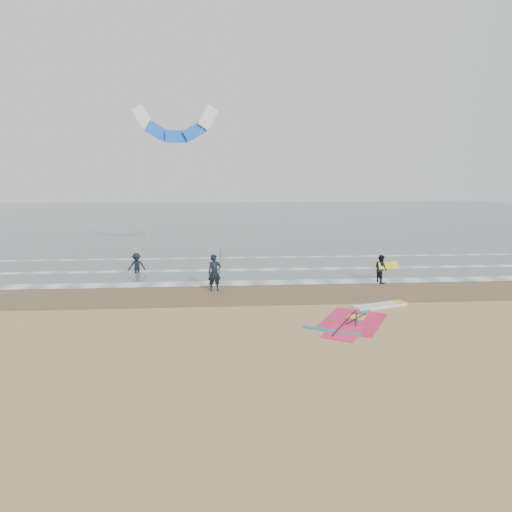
{
  "coord_description": "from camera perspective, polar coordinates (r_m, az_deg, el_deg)",
  "views": [
    {
      "loc": [
        -3.05,
        -17.76,
        6.28
      ],
      "look_at": [
        -1.37,
        5.0,
        2.2
      ],
      "focal_mm": 32.0,
      "sensor_mm": 36.0,
      "label": 1
    }
  ],
  "objects": [
    {
      "name": "ground",
      "position": [
        19.08,
        5.29,
        -9.12
      ],
      "size": [
        120.0,
        120.0,
        0.0
      ],
      "primitive_type": "plane",
      "color": "tan",
      "rests_on": "ground"
    },
    {
      "name": "person_standing",
      "position": [
        24.96,
        -5.21,
        -2.09
      ],
      "size": [
        0.84,
        0.66,
        2.02
      ],
      "primitive_type": "imported",
      "rotation": [
        0.0,
        0.0,
        0.26
      ],
      "color": "black",
      "rests_on": "ground"
    },
    {
      "name": "surf_kite",
      "position": [
        34.36,
        -10.02,
        15.58
      ],
      "size": [
        6.17,
        5.09,
        10.11
      ],
      "color": "white",
      "rests_on": "ground"
    },
    {
      "name": "person_walking",
      "position": [
        27.76,
        15.35,
        -1.55
      ],
      "size": [
        0.83,
        0.95,
        1.66
      ],
      "primitive_type": "imported",
      "rotation": [
        0.0,
        0.0,
        1.86
      ],
      "color": "black",
      "rests_on": "ground"
    },
    {
      "name": "person_wading",
      "position": [
        30.23,
        -14.71,
        -0.56
      ],
      "size": [
        1.11,
        0.66,
        1.69
      ],
      "primitive_type": "imported",
      "rotation": [
        0.0,
        0.0,
        0.04
      ],
      "color": "black",
      "rests_on": "ground"
    },
    {
      "name": "held_pole",
      "position": [
        24.86,
        -4.54,
        -1.02
      ],
      "size": [
        0.17,
        0.86,
        1.82
      ],
      "color": "black",
      "rests_on": "ground"
    },
    {
      "name": "foam_waterline",
      "position": [
        29.04,
        1.92,
        -2.3
      ],
      "size": [
        120.0,
        9.15,
        0.02
      ],
      "color": "white",
      "rests_on": "ground"
    },
    {
      "name": "sea_water",
      "position": [
        66.13,
        -1.56,
        4.69
      ],
      "size": [
        120.0,
        80.0,
        0.02
      ],
      "primitive_type": "cube",
      "color": "#47605E",
      "rests_on": "ground"
    },
    {
      "name": "carried_kiteboard",
      "position": [
        27.76,
        16.21,
        -1.13
      ],
      "size": [
        1.3,
        0.51,
        0.39
      ],
      "color": "yellow",
      "rests_on": "ground"
    },
    {
      "name": "windsurf_rig",
      "position": [
        21.01,
        13.08,
        -7.42
      ],
      "size": [
        5.7,
        5.4,
        0.14
      ],
      "color": "white",
      "rests_on": "ground"
    },
    {
      "name": "wet_sand_band",
      "position": [
        24.76,
        3.01,
        -4.56
      ],
      "size": [
        120.0,
        5.0,
        0.01
      ],
      "primitive_type": "cube",
      "color": "brown",
      "rests_on": "ground"
    }
  ]
}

